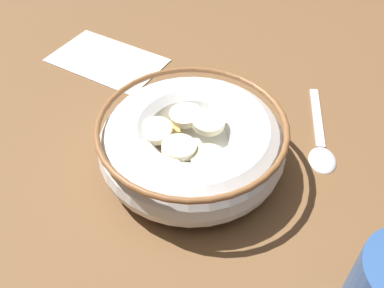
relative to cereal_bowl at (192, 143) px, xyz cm
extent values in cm
cube|color=brown|center=(0.00, 0.03, -4.17)|extent=(104.68, 104.68, 2.00)
cylinder|color=white|center=(0.00, 0.03, -2.87)|extent=(10.29, 10.29, 0.60)
torus|color=white|center=(0.00, 0.03, -0.23)|extent=(18.71, 18.71, 5.88)
torus|color=brown|center=(0.00, 0.03, 2.42)|extent=(18.75, 18.75, 0.60)
cylinder|color=white|center=(0.00, 0.03, 0.24)|extent=(15.18, 15.18, 0.40)
cube|color=tan|center=(-1.01, 6.32, 0.84)|extent=(2.59, 2.60, 0.92)
cube|color=tan|center=(5.91, 0.01, 0.88)|extent=(2.68, 2.67, 1.08)
cube|color=#AD7F42|center=(0.89, -5.07, 0.94)|extent=(2.04, 2.09, 0.96)
cube|color=tan|center=(2.78, -2.51, 0.98)|extent=(2.64, 2.63, 0.95)
cube|color=#AD7F42|center=(4.83, -4.07, 0.81)|extent=(2.61, 2.61, 0.84)
cube|color=tan|center=(3.17, 4.61, 0.80)|extent=(2.47, 2.47, 0.84)
cube|color=tan|center=(-4.98, 1.80, 0.99)|extent=(2.35, 2.30, 1.01)
cube|color=tan|center=(-1.34, -6.37, 1.03)|extent=(2.15, 2.06, 1.08)
cube|color=tan|center=(-4.91, -0.37, 0.87)|extent=(2.30, 2.37, 1.09)
cube|color=tan|center=(-2.40, 0.40, 0.86)|extent=(2.60, 2.59, 0.87)
cube|color=#AD7F42|center=(-3.45, 5.33, 0.80)|extent=(2.13, 2.07, 1.02)
cube|color=#B78947|center=(-0.50, -2.91, 0.91)|extent=(2.64, 2.63, 0.94)
cylinder|color=beige|center=(2.85, -2.77, 1.75)|extent=(3.84, 3.82, 0.90)
cylinder|color=#F4EABC|center=(-3.09, -1.58, 1.87)|extent=(4.31, 4.34, 0.99)
cylinder|color=#F4EABC|center=(-1.55, 1.86, 1.64)|extent=(4.64, 4.63, 0.98)
cylinder|color=#F9EFC6|center=(-0.02, -2.88, 2.06)|extent=(3.50, 3.53, 1.01)
cylinder|color=#F9EFC6|center=(1.08, 1.58, 1.93)|extent=(4.13, 4.13, 0.99)
cylinder|color=#F9EFC6|center=(0.14, -5.92, 1.89)|extent=(3.86, 3.86, 1.04)
ellipsoid|color=silver|center=(12.42, 6.18, -2.77)|extent=(3.96, 4.59, 0.80)
cube|color=silver|center=(10.33, 12.85, -2.99)|extent=(3.97, 9.94, 0.36)
cube|color=white|center=(-18.31, 12.46, -3.02)|extent=(15.96, 10.64, 0.30)
camera|label=1|loc=(12.45, -27.52, 30.53)|focal=40.22mm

